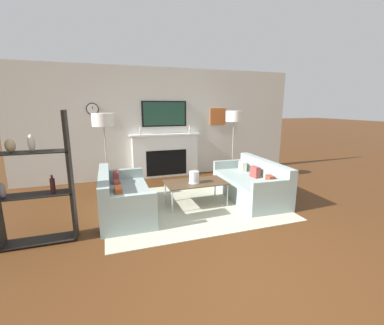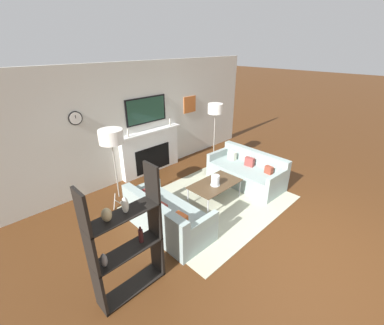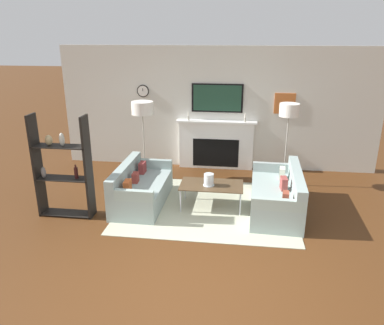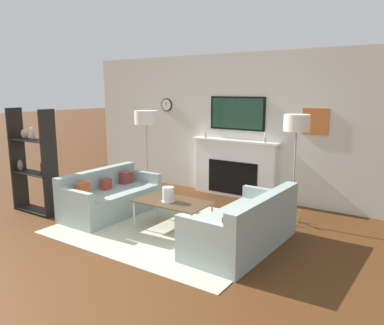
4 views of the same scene
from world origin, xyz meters
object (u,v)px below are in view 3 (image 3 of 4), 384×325
object	(u,v)px
hurricane_candle	(209,180)
floor_lamp_right	(289,111)
couch_left	(140,189)
floor_lamp_left	(142,109)
shelf_unit	(62,168)
couch_right	(278,197)
coffee_table	(212,186)

from	to	relation	value
hurricane_candle	floor_lamp_right	size ratio (longest dim) A/B	0.13
hurricane_candle	floor_lamp_right	bearing A→B (deg)	41.70
couch_left	floor_lamp_left	world-z (taller)	floor_lamp_left
hurricane_candle	floor_lamp_left	distance (m)	2.17
hurricane_candle	shelf_unit	bearing A→B (deg)	-166.57
couch_right	hurricane_candle	size ratio (longest dim) A/B	8.33
floor_lamp_left	shelf_unit	bearing A→B (deg)	-116.27
couch_left	couch_right	xyz separation A→B (m)	(2.45, -0.00, 0.00)
couch_left	shelf_unit	world-z (taller)	shelf_unit
floor_lamp_left	coffee_table	bearing A→B (deg)	-38.88
floor_lamp_right	shelf_unit	bearing A→B (deg)	-154.22
couch_left	coffee_table	size ratio (longest dim) A/B	1.49
couch_right	coffee_table	size ratio (longest dim) A/B	1.63
hurricane_candle	floor_lamp_right	xyz separation A→B (m)	(1.42, 1.27, 0.99)
couch_right	shelf_unit	xyz separation A→B (m)	(-3.57, -0.61, 0.58)
coffee_table	hurricane_candle	size ratio (longest dim) A/B	5.11
coffee_table	floor_lamp_right	distance (m)	2.15
couch_right	floor_lamp_left	xyz separation A→B (m)	(-2.67, 1.22, 1.23)
couch_left	hurricane_candle	distance (m)	1.27
couch_right	floor_lamp_left	world-z (taller)	floor_lamp_left
coffee_table	couch_right	bearing A→B (deg)	0.12
coffee_table	floor_lamp_left	distance (m)	2.23
floor_lamp_left	shelf_unit	distance (m)	2.14
couch_left	floor_lamp_left	xyz separation A→B (m)	(-0.22, 1.22, 1.23)
couch_right	couch_left	bearing A→B (deg)	179.98
couch_left	shelf_unit	xyz separation A→B (m)	(-1.13, -0.61, 0.58)
coffee_table	floor_lamp_right	xyz separation A→B (m)	(1.37, 1.22, 1.12)
couch_right	shelf_unit	distance (m)	3.67
coffee_table	floor_lamp_left	size ratio (longest dim) A/B	0.67
hurricane_candle	shelf_unit	size ratio (longest dim) A/B	0.12
couch_left	floor_lamp_right	size ratio (longest dim) A/B	0.97
coffee_table	floor_lamp_left	world-z (taller)	floor_lamp_left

